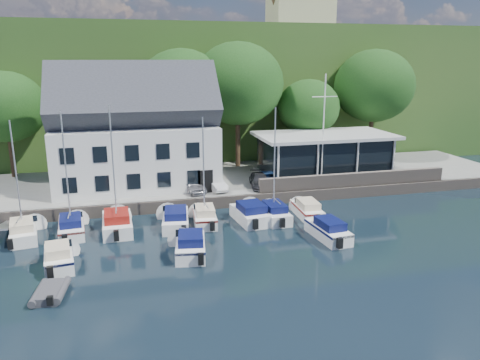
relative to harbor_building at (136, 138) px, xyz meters
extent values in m
plane|color=black|center=(7.00, -16.50, -5.35)|extent=(180.00, 180.00, 0.00)
cube|color=gray|center=(7.00, 1.00, -4.85)|extent=(60.00, 13.00, 1.00)
cube|color=#70645A|center=(7.00, -5.50, -4.85)|extent=(60.00, 0.30, 1.00)
cube|color=#254B1C|center=(7.00, 45.50, 2.65)|extent=(160.00, 75.00, 16.00)
cube|color=#606E37|center=(15.00, 53.50, 10.80)|extent=(50.00, 30.00, 0.30)
cube|color=#70645A|center=(19.00, -5.10, -3.75)|extent=(18.00, 0.50, 1.20)
imported|color=#A2A1A6|center=(4.44, -3.39, -3.72)|extent=(2.32, 3.93, 1.25)
imported|color=silver|center=(6.48, -3.28, -3.78)|extent=(1.82, 3.63, 1.14)
imported|color=#2C2D31|center=(10.58, -3.29, -3.76)|extent=(2.30, 4.26, 1.17)
imported|color=#315A97|center=(11.50, -3.13, -3.70)|extent=(1.97, 3.98, 1.31)
camera|label=1|loc=(-1.17, -42.31, 6.97)|focal=35.00mm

